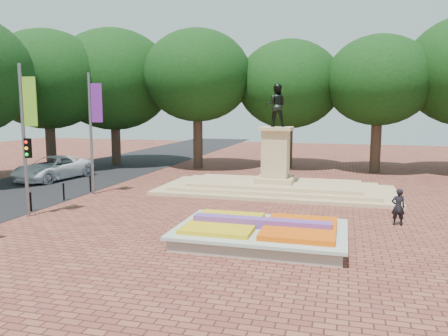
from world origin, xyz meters
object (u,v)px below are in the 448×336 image
at_px(flower_bed, 262,232).
at_px(monument, 275,177).
at_px(pedestrian, 398,207).
at_px(van, 53,168).

xyz_separation_m(flower_bed, monument, (-1.03, 10.00, 0.50)).
bearing_deg(pedestrian, monument, -53.55).
distance_m(flower_bed, monument, 10.07).
relative_size(monument, pedestrian, 8.74).
xyz_separation_m(flower_bed, pedestrian, (5.22, 3.92, 0.42)).
height_order(flower_bed, van, van).
xyz_separation_m(monument, pedestrian, (6.25, -6.08, -0.08)).
distance_m(flower_bed, van, 19.68).
distance_m(van, pedestrian, 22.89).
relative_size(flower_bed, monument, 0.45).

